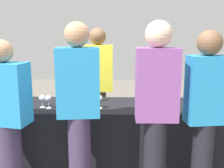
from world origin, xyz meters
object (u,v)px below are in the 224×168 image
(wine_glass_3, at_px, (147,101))
(guest_2, at_px, (156,109))
(guest_3, at_px, (205,112))
(wine_bottle_4, at_px, (170,93))
(wine_bottle_0, at_px, (61,91))
(server_pouring, at_px, (98,85))
(guest_0, at_px, (7,117))
(wine_bottle_1, at_px, (95,93))
(wine_bottle_3, at_px, (162,93))
(guest_1, at_px, (79,106))
(wine_glass_1, at_px, (48,99))
(wine_glass_2, at_px, (99,99))
(wine_glass_0, at_px, (42,99))
(wine_glass_4, at_px, (156,100))
(wine_bottle_2, at_px, (144,93))

(wine_glass_3, relative_size, guest_2, 0.08)
(wine_glass_3, distance_m, guest_3, 0.70)
(wine_bottle_4, bearing_deg, wine_bottle_0, 178.98)
(server_pouring, height_order, guest_0, server_pouring)
(wine_bottle_1, bearing_deg, guest_3, -37.26)
(wine_bottle_3, relative_size, guest_1, 0.20)
(guest_0, distance_m, guest_3, 1.86)
(wine_bottle_3, distance_m, wine_glass_1, 1.33)
(wine_glass_2, relative_size, wine_glass_3, 1.12)
(wine_bottle_1, height_order, wine_glass_1, wine_bottle_1)
(wine_bottle_4, height_order, guest_2, guest_2)
(wine_bottle_3, distance_m, wine_glass_3, 0.34)
(wine_glass_0, bearing_deg, server_pouring, 50.28)
(wine_glass_4, bearing_deg, guest_1, -145.94)
(wine_bottle_3, xyz_separation_m, wine_glass_4, (-0.09, -0.19, -0.03))
(wine_bottle_3, bearing_deg, guest_2, -101.94)
(wine_glass_0, bearing_deg, wine_bottle_4, 10.65)
(wine_bottle_2, distance_m, wine_glass_0, 1.20)
(wine_bottle_4, relative_size, guest_2, 0.18)
(wine_glass_2, bearing_deg, guest_1, -108.20)
(guest_2, bearing_deg, wine_bottle_1, 125.62)
(wine_bottle_1, xyz_separation_m, wine_glass_1, (-0.50, -0.27, -0.01))
(wine_glass_0, xyz_separation_m, guest_1, (0.49, -0.51, 0.06))
(wine_bottle_1, bearing_deg, wine_bottle_3, -2.26)
(wine_bottle_3, height_order, guest_1, guest_1)
(wine_bottle_1, relative_size, guest_2, 0.18)
(server_pouring, bearing_deg, guest_2, 113.32)
(wine_glass_1, distance_m, wine_glass_3, 1.11)
(wine_bottle_1, relative_size, guest_3, 0.19)
(guest_3, bearing_deg, wine_glass_0, 153.47)
(wine_bottle_3, relative_size, wine_bottle_4, 1.10)
(wine_bottle_2, bearing_deg, guest_3, -59.97)
(wine_bottle_0, xyz_separation_m, wine_bottle_3, (1.23, -0.09, 0.01))
(wine_bottle_0, relative_size, guest_0, 0.20)
(wine_glass_1, xyz_separation_m, server_pouring, (0.51, 0.73, 0.02))
(wine_bottle_2, xyz_separation_m, guest_1, (-0.69, -0.76, 0.04))
(wine_bottle_4, bearing_deg, guest_3, -79.11)
(guest_2, bearing_deg, guest_0, 175.35)
(guest_3, bearing_deg, wine_glass_1, 153.52)
(wine_bottle_0, bearing_deg, wine_glass_1, -102.43)
(wine_glass_3, bearing_deg, server_pouring, 128.19)
(wine_bottle_0, xyz_separation_m, wine_glass_3, (1.03, -0.37, -0.02))
(server_pouring, bearing_deg, wine_glass_4, 134.32)
(guest_3, bearing_deg, guest_1, 169.59)
(wine_bottle_0, relative_size, guest_1, 0.19)
(wine_glass_4, bearing_deg, server_pouring, 136.07)
(server_pouring, relative_size, guest_0, 1.07)
(wine_bottle_0, relative_size, wine_glass_1, 2.21)
(wine_bottle_2, distance_m, guest_3, 0.95)
(wine_bottle_3, bearing_deg, guest_1, -140.80)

